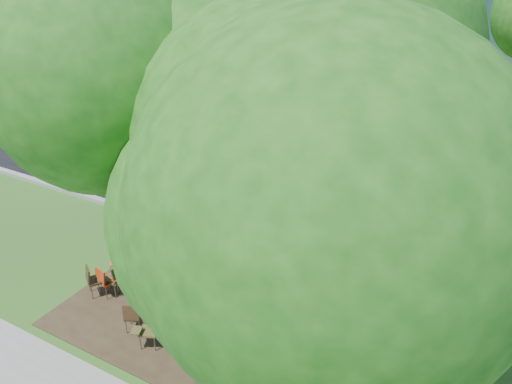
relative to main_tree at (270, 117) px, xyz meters
The scene contains 27 objects.
ground 6.96m from the main_tree, 158.95° to the left, with size 160.00×160.00×0.00m, color #304D18.
dirt_patch 6.43m from the main_tree, 161.39° to the left, with size 7.00×4.50×0.03m, color #382819.
asphalt_road 10.74m from the main_tree, 112.23° to the left, with size 80.00×8.00×0.04m, color black.
kerb_near 8.03m from the main_tree, 128.25° to the left, with size 80.00×0.25×0.14m, color gray.
kerb_far 14.13m from the main_tree, 105.31° to the left, with size 80.00×0.25×0.14m, color gray.
bg_tree_0 21.06m from the main_tree, 137.10° to the left, with size 5.20×5.20×7.18m.
bg_tree_1 28.52m from the main_tree, 145.12° to the left, with size 6.00×6.00×8.40m.
bg_tree_2 19.31m from the main_tree, 115.88° to the left, with size 4.80×4.80×6.62m.
main_tree is the anchor object (origin of this frame).
school_bus 8.56m from the main_tree, 77.50° to the left, with size 12.38×3.92×2.98m.
chair_0 7.39m from the main_tree, behind, with size 0.67×0.53×0.90m.
chair_1 7.58m from the main_tree, behind, with size 0.78×0.61×0.92m.
chair_2 6.43m from the main_tree, behind, with size 0.58×0.69×0.86m.
chair_3 6.76m from the main_tree, behind, with size 0.64×0.50×0.81m.
chair_4 6.42m from the main_tree, behind, with size 0.53×0.48×0.82m.
chair_5 6.12m from the main_tree, behind, with size 0.60×0.68×0.88m.
chair_6 5.68m from the main_tree, behind, with size 0.72×0.62×0.90m.
chair_7 5.44m from the main_tree, 153.97° to the right, with size 0.78×0.61×0.91m.
chair_8 7.29m from the main_tree, behind, with size 0.55×0.63×0.94m.
chair_9 7.58m from the main_tree, 167.83° to the left, with size 0.68×0.53×0.81m.
chair_10 7.21m from the main_tree, 159.11° to the left, with size 0.53×0.64×0.90m.
chair_11 5.87m from the main_tree, 162.82° to the left, with size 0.64×0.70×0.93m.
black_car 11.18m from the main_tree, 147.31° to the left, with size 1.65×4.09×1.39m, color black.
bg_car_silver 23.11m from the main_tree, 149.27° to the left, with size 1.38×3.97×1.31m, color #A3A4A9.
bg_car_red 17.42m from the main_tree, 135.89° to the left, with size 2.16×4.69×1.30m, color maroon.
pedestrian_a 25.03m from the main_tree, 148.40° to the left, with size 0.56×0.37×1.55m, color navy.
pedestrian_b 27.08m from the main_tree, 147.42° to the left, with size 0.83×0.64×1.70m, color #82604E.
Camera 1 is at (7.16, -8.45, 8.49)m, focal length 35.00 mm.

